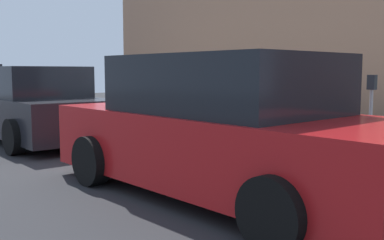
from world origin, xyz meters
name	(u,v)px	position (x,y,z in m)	size (l,w,h in m)	color
ground_plane	(156,144)	(0.00, 0.00, 0.00)	(40.00, 40.00, 0.00)	#28282B
sidewalk_curb	(241,130)	(0.00, -2.50, 0.07)	(18.00, 5.00, 0.14)	#9E9B93
suitcase_black_0	(300,136)	(-2.90, -0.80, 0.40)	(0.45, 0.29, 0.83)	black
suitcase_maroon_1	(275,127)	(-2.40, -0.77, 0.50)	(0.40, 0.24, 0.98)	maroon
suitcase_navy_2	(253,126)	(-1.93, -0.74, 0.48)	(0.38, 0.24, 0.93)	navy
suitcase_teal_3	(235,127)	(-1.48, -0.74, 0.42)	(0.37, 0.28, 0.61)	#0F606B
suitcase_red_4	(219,120)	(-1.00, -0.77, 0.51)	(0.43, 0.29, 0.81)	red
suitcase_olive_5	(199,123)	(-0.49, -0.72, 0.41)	(0.44, 0.21, 0.79)	#59601E
suitcase_silver_6	(185,118)	(0.01, -0.78, 0.48)	(0.40, 0.24, 0.73)	#9EA0A8
fire_hydrant	(161,113)	(0.83, -0.75, 0.51)	(0.39, 0.21, 0.71)	#99999E
bollard_post	(140,110)	(1.42, -0.60, 0.56)	(0.11, 0.11, 0.84)	brown
parking_meter	(371,105)	(-3.99, -1.00, 0.97)	(0.12, 0.09, 1.27)	slate
parked_car_red_0	(225,130)	(-3.59, 1.69, 0.77)	(4.74, 2.15, 1.65)	#AD1619
parked_car_charcoal_1	(34,106)	(2.00, 1.69, 0.73)	(4.45, 2.09, 1.55)	black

